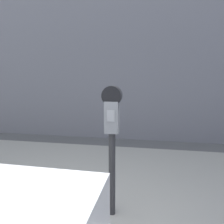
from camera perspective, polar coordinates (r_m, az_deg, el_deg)
name	(u,v)px	position (r m, az deg, el deg)	size (l,w,h in m)	color
sidewalk	(105,175)	(3.95, -1.91, -16.10)	(24.00, 2.80, 0.11)	#ADAAA3
building_facade	(124,23)	(6.26, 3.27, 22.26)	(24.00, 0.30, 6.31)	gray
parking_meter	(112,130)	(2.48, 0.00, -4.79)	(0.22, 0.15, 1.54)	#2D2D30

